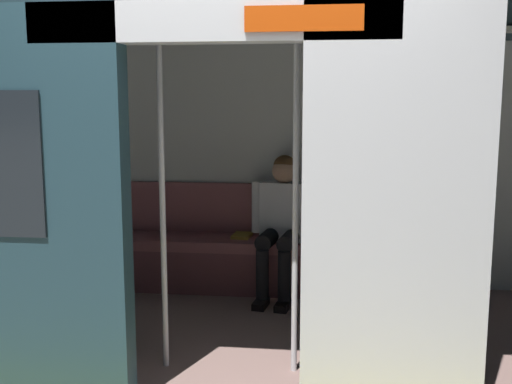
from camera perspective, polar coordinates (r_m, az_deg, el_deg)
The scene contains 7 objects.
train_car at distance 4.16m, azimuth -2.11°, elevation 6.17°, with size 6.40×2.52×2.25m.
bench_seat at distance 5.22m, azimuth 0.15°, elevation -5.68°, with size 2.78×0.44×0.46m.
person_seated at distance 5.08m, azimuth 2.46°, elevation -2.32°, with size 0.55×0.71×1.19m.
handbag at distance 5.17m, azimuth 7.62°, elevation -3.70°, with size 0.26×0.15×0.17m.
book at distance 5.29m, azimuth -1.33°, elevation -4.13°, with size 0.15×0.22×0.03m, color gold.
grab_pole_door at distance 3.67m, azimuth -8.82°, elevation -0.77°, with size 0.04×0.04×2.11m, color silver.
grab_pole_far at distance 3.57m, azimuth 3.74°, elevation -0.95°, with size 0.04×0.04×2.11m, color silver.
Camera 1 is at (-0.58, 3.02, 1.66)m, focal length 42.41 mm.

